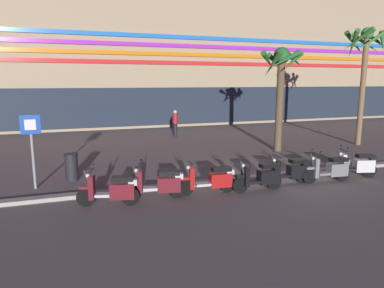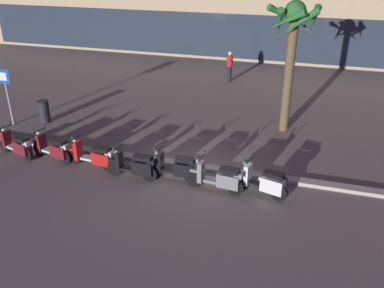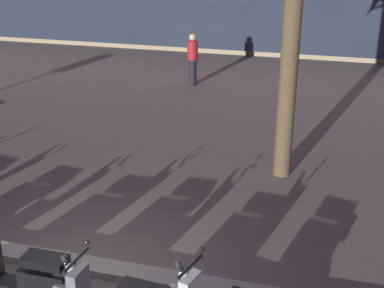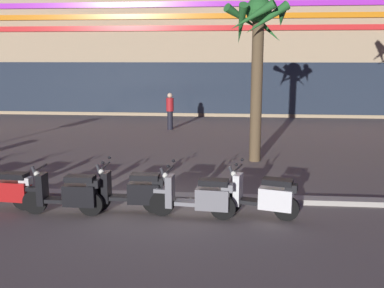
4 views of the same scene
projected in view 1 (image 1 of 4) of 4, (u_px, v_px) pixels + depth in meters
ground_plane at (286, 178)px, 12.47m from camera, size 200.00×200.00×0.00m
curb_strip at (282, 174)px, 12.68m from camera, size 60.00×0.36×0.12m
mall_facade_backdrop at (192, 56)px, 31.52m from camera, size 52.28×10.78×11.59m
scooter_maroon_mid_front at (113, 190)px, 9.58m from camera, size 1.72×0.75×1.17m
scooter_maroon_tail_end at (160, 184)px, 10.17m from camera, size 1.75×0.69×1.17m
scooter_red_gap_after_mid at (211, 180)px, 10.63m from camera, size 1.86×0.56×1.04m
scooter_black_mid_rear at (261, 177)px, 10.91m from camera, size 1.73×0.56×1.04m
scooter_black_lead_nearest at (291, 171)px, 11.60m from camera, size 1.74×0.56×1.17m
scooter_grey_second_in_line at (330, 169)px, 11.86m from camera, size 1.81×0.56×1.17m
scooter_white_last_in_row at (357, 165)px, 12.43m from camera, size 1.69×0.74×1.17m
crossing_sign at (32, 143)px, 10.94m from camera, size 0.60×0.13×2.40m
palm_tree_by_mall_entrance at (281, 74)px, 16.67m from camera, size 2.02×2.12×5.07m
palm_tree_near_sign at (365, 55)px, 18.23m from camera, size 2.31×2.39×6.24m
pedestrian_by_palm_tree at (175, 123)px, 21.63m from camera, size 0.34×0.34×1.69m
litter_bin at (72, 167)px, 12.10m from camera, size 0.48×0.48×0.95m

